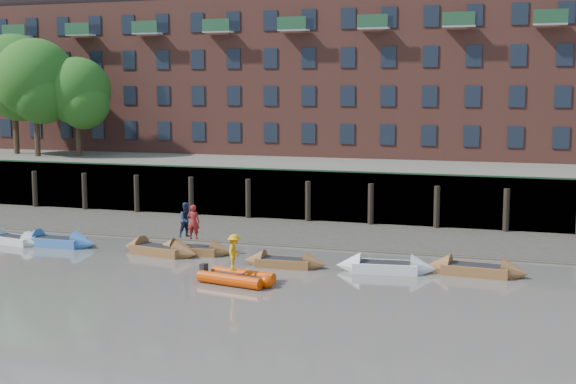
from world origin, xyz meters
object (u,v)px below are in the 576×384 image
at_px(rowboat_5, 386,267).
at_px(rib_tender, 239,278).
at_px(rowboat_1, 57,242).
at_px(person_rower_a, 193,222).
at_px(person_rib_crew, 234,252).
at_px(rowboat_0, 14,240).
at_px(rowboat_4, 284,262).
at_px(person_rower_b, 187,220).
at_px(rowboat_6, 476,270).
at_px(rowboat_2, 160,250).
at_px(rowboat_3, 193,250).

distance_m(rowboat_5, rib_tender, 6.94).
height_order(rowboat_1, person_rower_a, person_rower_a).
relative_size(rowboat_1, person_rib_crew, 2.90).
xyz_separation_m(rowboat_0, rowboat_5, (20.45, -0.49, 0.03)).
height_order(rowboat_4, person_rib_crew, person_rib_crew).
bearing_deg(person_rib_crew, rowboat_0, 65.63).
bearing_deg(rowboat_5, rowboat_0, 171.81).
distance_m(rowboat_0, rowboat_5, 20.46).
bearing_deg(rowboat_1, person_rower_b, 4.38).
bearing_deg(rowboat_1, person_rower_a, 1.66).
xyz_separation_m(rowboat_1, rowboat_5, (17.87, -0.64, -0.00)).
relative_size(rowboat_6, person_rib_crew, 2.94).
distance_m(rowboat_1, person_rib_crew, 13.02).
height_order(rowboat_2, rowboat_6, rowboat_6).
bearing_deg(rowboat_3, rowboat_0, 176.47).
xyz_separation_m(rowboat_1, rowboat_3, (7.82, 0.23, -0.02)).
bearing_deg(rowboat_4, rowboat_6, 5.43).
relative_size(rowboat_2, person_rower_a, 2.68).
bearing_deg(person_rower_a, rowboat_5, 168.33).
bearing_deg(rowboat_5, rowboat_4, 177.79).
relative_size(rowboat_0, rib_tender, 1.20).
bearing_deg(rowboat_0, rowboat_5, 10.11).
bearing_deg(person_rower_a, rowboat_3, -47.44).
xyz_separation_m(rowboat_2, person_rib_crew, (5.84, -4.44, 1.11)).
relative_size(rowboat_6, person_rower_a, 2.66).
bearing_deg(person_rib_crew, person_rower_a, 33.40).
xyz_separation_m(rowboat_3, rowboat_4, (5.31, -1.25, -0.01)).
distance_m(rowboat_3, rowboat_5, 10.10).
xyz_separation_m(rowboat_2, rowboat_6, (15.62, 0.36, 0.00)).
distance_m(rowboat_1, person_rower_a, 8.06).
bearing_deg(rowboat_4, rowboat_1, 173.95).
bearing_deg(rowboat_4, rowboat_5, 3.00).
distance_m(rib_tender, person_rower_a, 6.72).
xyz_separation_m(rowboat_3, person_rower_a, (0.11, -0.09, 1.48)).
bearing_deg(person_rower_a, rowboat_0, -5.61).
bearing_deg(rowboat_4, person_rower_a, 165.79).
xyz_separation_m(rowboat_0, rib_tender, (14.87, -4.61, 0.05)).
xyz_separation_m(rowboat_1, person_rower_a, (7.92, 0.14, 1.45)).
distance_m(rowboat_3, rib_tender, 6.71).
bearing_deg(rowboat_2, rowboat_1, -171.13).
distance_m(rowboat_3, rowboat_6, 14.04).
bearing_deg(person_rib_crew, rowboat_2, 45.79).
distance_m(rowboat_0, rowboat_4, 15.73).
relative_size(rowboat_1, rowboat_2, 0.98).
xyz_separation_m(rowboat_6, person_rower_b, (-14.46, 0.43, 1.48)).
xyz_separation_m(rowboat_3, rowboat_6, (14.04, -0.18, 0.02)).
distance_m(rowboat_4, rowboat_6, 8.80).
bearing_deg(person_rower_a, rowboat_6, 172.46).
bearing_deg(rib_tender, person_rib_crew, -173.69).
xyz_separation_m(rowboat_1, person_rib_crew, (12.07, -4.74, 1.11)).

